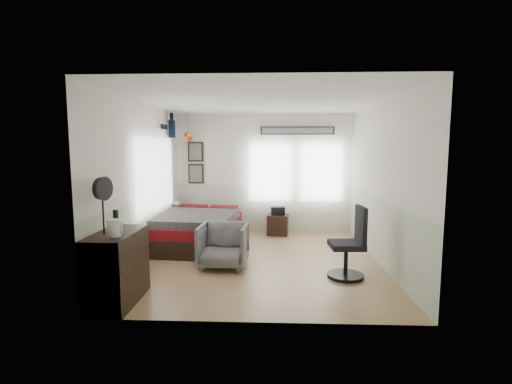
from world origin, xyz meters
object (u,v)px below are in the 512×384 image
nightstand (278,225)px  task_chair (350,249)px  bed (197,229)px  armchair (223,245)px  dresser (117,268)px

nightstand → task_chair: bearing=-62.0°
bed → armchair: size_ratio=2.85×
bed → armchair: (0.70, -1.29, 0.03)m
dresser → nightstand: (2.06, 3.76, -0.22)m
task_chair → nightstand: bearing=107.6°
armchair → dresser: bearing=-124.4°
nightstand → task_chair: (1.03, -2.72, 0.21)m
dresser → nightstand: dresser is taller
nightstand → bed: bearing=-141.3°
dresser → task_chair: task_chair is taller
armchair → nightstand: size_ratio=1.73×
bed → armchair: bearing=-55.6°
armchair → nightstand: bearing=71.0°
armchair → nightstand: (0.93, 2.28, -0.13)m
dresser → task_chair: bearing=18.6°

